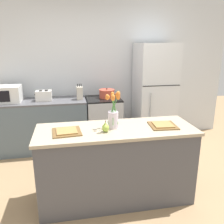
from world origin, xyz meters
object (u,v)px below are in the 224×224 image
pear_figurine (106,128)px  toaster (44,96)px  refrigerator (154,95)px  cooking_pot (107,94)px  plate_setting_left (67,132)px  plate_setting_right (163,125)px  stove_range (104,122)px  flower_vase (113,114)px  microwave (6,94)px  knife_block (80,93)px

pear_figurine → toaster: (-0.78, 1.69, 0.02)m
refrigerator → cooking_pot: refrigerator is taller
plate_setting_left → plate_setting_right: size_ratio=1.00×
refrigerator → toaster: 1.97m
stove_range → pear_figurine: bearing=-97.9°
flower_vase → microwave: size_ratio=0.90×
toaster → cooking_pot: same height
knife_block → plate_setting_right: bearing=-61.8°
refrigerator → plate_setting_left: 2.28m
refrigerator → flower_vase: size_ratio=4.25×
stove_range → knife_block: bearing=-178.1°
flower_vase → plate_setting_right: bearing=-4.5°
plate_setting_left → flower_vase: bearing=5.0°
toaster → cooking_pot: bearing=0.7°
flower_vase → toaster: 1.81m
plate_setting_left → toaster: size_ratio=1.15×
stove_range → knife_block: knife_block is taller
flower_vase → toaster: bearing=119.4°
toaster → plate_setting_right: bearing=-47.9°
cooking_pot → microwave: 1.69m
microwave → knife_block: bearing=-0.6°
plate_setting_left → stove_range: bearing=68.2°
flower_vase → plate_setting_left: (-0.52, -0.05, -0.15)m
refrigerator → toaster: refrigerator is taller
stove_range → pear_figurine: size_ratio=6.84×
stove_range → cooking_pot: 0.52m
flower_vase → pear_figurine: bearing=-133.8°
cooking_pot → knife_block: knife_block is taller
cooking_pot → plate_setting_right: bearing=-76.8°
cooking_pot → refrigerator: bearing=-0.8°
stove_range → refrigerator: bearing=0.0°
pear_figurine → stove_range: bearing=82.1°
microwave → knife_block: (1.20, -0.01, -0.02)m
refrigerator → plate_setting_right: size_ratio=5.66×
cooking_pot → knife_block: 0.48m
stove_range → refrigerator: size_ratio=0.49×
flower_vase → knife_block: flower_vase is taller
pear_figurine → cooking_pot: (0.30, 1.70, 0.01)m
plate_setting_right → toaster: bearing=132.1°
pear_figurine → microwave: size_ratio=0.27×
stove_range → refrigerator: refrigerator is taller
plate_setting_right → microwave: microwave is taller
toaster → plate_setting_left: bearing=-77.2°
pear_figurine → cooking_pot: 1.73m
flower_vase → pear_figurine: size_ratio=3.31×
toaster → microwave: 0.60m
refrigerator → plate_setting_right: 1.70m
refrigerator → microwave: 2.57m
refrigerator → toaster: (-1.97, -0.00, 0.06)m
flower_vase → microwave: (-1.49, 1.58, -0.04)m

